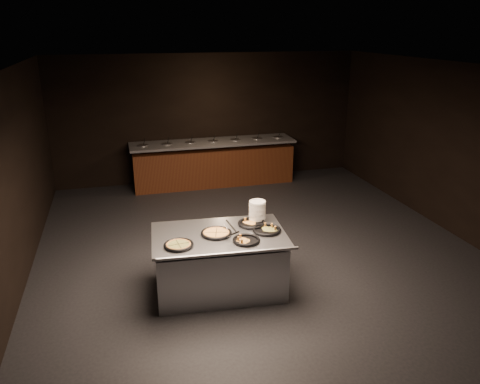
{
  "coord_description": "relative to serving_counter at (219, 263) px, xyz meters",
  "views": [
    {
      "loc": [
        -2.07,
        -6.52,
        3.46
      ],
      "look_at": [
        -0.24,
        0.3,
        0.94
      ],
      "focal_mm": 35.0,
      "sensor_mm": 36.0,
      "label": 1
    }
  ],
  "objects": [
    {
      "name": "room",
      "position": [
        0.87,
        0.97,
        1.04
      ],
      "size": [
        7.02,
        8.02,
        2.92
      ],
      "color": "black",
      "rests_on": "ground"
    },
    {
      "name": "salad_bar",
      "position": [
        0.87,
        4.53,
        0.03
      ],
      "size": [
        3.7,
        0.83,
        1.18
      ],
      "color": "#5E3016",
      "rests_on": "ground"
    },
    {
      "name": "serving_counter",
      "position": [
        0.0,
        0.0,
        0.0
      ],
      "size": [
        1.85,
        1.27,
        0.85
      ],
      "rotation": [
        0.0,
        0.0,
        -0.08
      ],
      "color": "silver",
      "rests_on": "ground"
    },
    {
      "name": "plate_stack",
      "position": [
        0.63,
        0.33,
        0.58
      ],
      "size": [
        0.24,
        0.24,
        0.28
      ],
      "primitive_type": "cylinder",
      "color": "white",
      "rests_on": "serving_counter"
    },
    {
      "name": "pan_veggie_whole",
      "position": [
        -0.57,
        -0.23,
        0.46
      ],
      "size": [
        0.38,
        0.38,
        0.04
      ],
      "rotation": [
        0.0,
        0.0,
        0.1
      ],
      "color": "black",
      "rests_on": "serving_counter"
    },
    {
      "name": "pan_cheese_whole",
      "position": [
        -0.04,
        -0.0,
        0.46
      ],
      "size": [
        0.41,
        0.41,
        0.04
      ],
      "rotation": [
        0.0,
        0.0,
        -0.27
      ],
      "color": "black",
      "rests_on": "serving_counter"
    },
    {
      "name": "pan_cheese_slices_a",
      "position": [
        0.51,
        0.18,
        0.46
      ],
      "size": [
        0.39,
        0.39,
        0.04
      ],
      "rotation": [
        0.0,
        0.0,
        1.34
      ],
      "color": "black",
      "rests_on": "serving_counter"
    },
    {
      "name": "pan_cheese_slices_b",
      "position": [
        0.29,
        -0.31,
        0.46
      ],
      "size": [
        0.36,
        0.36,
        0.04
      ],
      "rotation": [
        0.0,
        0.0,
        2.17
      ],
      "color": "black",
      "rests_on": "serving_counter"
    },
    {
      "name": "pan_veggie_slices",
      "position": [
        0.64,
        -0.08,
        0.46
      ],
      "size": [
        0.39,
        0.39,
        0.04
      ],
      "rotation": [
        0.0,
        0.0,
        -0.34
      ],
      "color": "black",
      "rests_on": "serving_counter"
    },
    {
      "name": "server_left",
      "position": [
        0.14,
        0.04,
        0.51
      ],
      "size": [
        0.23,
        0.27,
        0.16
      ],
      "rotation": [
        0.0,
        0.0,
        2.28
      ],
      "color": "silver",
      "rests_on": "serving_counter"
    },
    {
      "name": "server_right",
      "position": [
        0.17,
        -0.27,
        0.51
      ],
      "size": [
        0.27,
        0.2,
        0.15
      ],
      "rotation": [
        0.0,
        0.0,
        -0.54
      ],
      "color": "silver",
      "rests_on": "serving_counter"
    }
  ]
}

